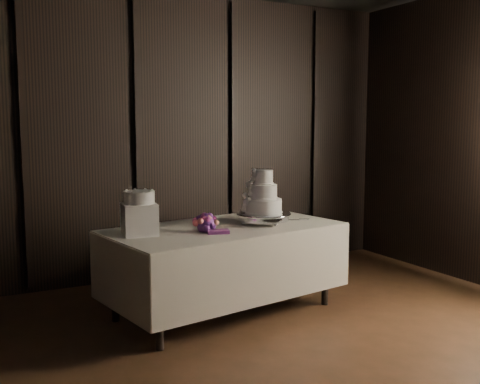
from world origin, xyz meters
The scene contains 8 objects.
room centered at (0.00, 0.00, 1.50)m, with size 6.08×7.08×3.08m.
display_table centered at (0.33, 2.12, 0.42)m, with size 2.14×1.36×0.76m.
cake_stand centered at (0.70, 2.11, 0.81)m, with size 0.48×0.48×0.09m, color silver.
wedding_cake centered at (0.68, 2.09, 1.00)m, with size 0.37×0.32×0.38m.
bouquet centered at (0.10, 2.00, 0.82)m, with size 0.28×0.38×0.18m, color #E46465, non-canonical shape.
box_pedestal centered at (-0.42, 2.12, 0.89)m, with size 0.26×0.26×0.25m, color white.
small_cake centered at (-0.42, 2.12, 1.06)m, with size 0.25×0.25×0.10m, color white.
cake_knife centered at (0.93, 2.14, 0.77)m, with size 0.37×0.02×0.01m, color silver.
Camera 1 is at (-1.73, -2.13, 1.64)m, focal length 42.00 mm.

